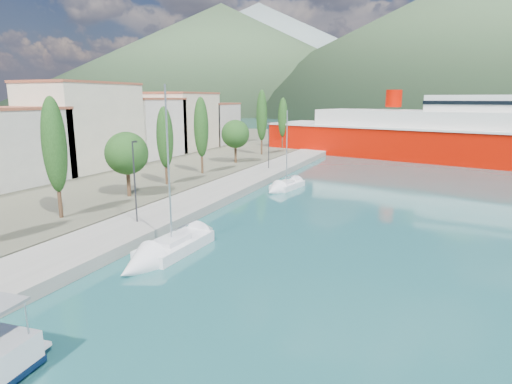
% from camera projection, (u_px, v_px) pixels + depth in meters
% --- Properties ---
extents(ground, '(1400.00, 1400.00, 0.00)m').
position_uv_depth(ground, '(395.00, 133.00, 126.04)').
color(ground, '#21595B').
extents(quay, '(5.00, 88.00, 0.80)m').
position_uv_depth(quay, '(221.00, 191.00, 44.70)').
color(quay, gray).
rests_on(quay, ground).
extents(land_strip, '(70.00, 148.00, 0.70)m').
position_uv_depth(land_strip, '(38.00, 160.00, 68.09)').
color(land_strip, '#565644').
rests_on(land_strip, ground).
extents(town_buildings, '(9.20, 69.20, 11.30)m').
position_uv_depth(town_buildings, '(114.00, 129.00, 62.11)').
color(town_buildings, beige).
rests_on(town_buildings, land_strip).
extents(tree_row, '(4.07, 62.61, 10.59)m').
position_uv_depth(tree_row, '(194.00, 134.00, 51.04)').
color(tree_row, '#47301E').
rests_on(tree_row, land_strip).
extents(lamp_posts, '(0.15, 48.84, 6.06)m').
position_uv_depth(lamp_posts, '(153.00, 174.00, 33.58)').
color(lamp_posts, '#2D2D33').
rests_on(lamp_posts, quay).
extents(sailboat_near, '(2.76, 8.22, 11.68)m').
position_uv_depth(sailboat_near, '(157.00, 256.00, 26.48)').
color(sailboat_near, silver).
rests_on(sailboat_near, ground).
extents(sailboat_mid, '(3.14, 6.69, 9.45)m').
position_uv_depth(sailboat_mid, '(281.00, 188.00, 46.75)').
color(sailboat_mid, silver).
rests_on(sailboat_mid, ground).
extents(ferry, '(61.47, 26.60, 11.95)m').
position_uv_depth(ferry, '(443.00, 138.00, 69.56)').
color(ferry, '#C10D00').
rests_on(ferry, ground).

